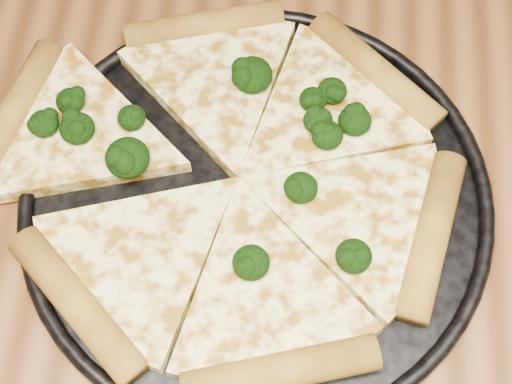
{
  "coord_description": "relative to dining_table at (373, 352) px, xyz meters",
  "views": [
    {
      "loc": [
        -0.08,
        -0.17,
        1.27
      ],
      "look_at": [
        -0.1,
        0.08,
        0.77
      ],
      "focal_mm": 52.79,
      "sensor_mm": 36.0,
      "label": 1
    }
  ],
  "objects": [
    {
      "name": "broccoli_florets",
      "position": [
        -0.13,
        0.12,
        0.12
      ],
      "size": [
        0.27,
        0.19,
        0.03
      ],
      "color": "black",
      "rests_on": "pizza"
    },
    {
      "name": "dining_table",
      "position": [
        0.0,
        0.0,
        0.0
      ],
      "size": [
        1.2,
        0.9,
        0.75
      ],
      "color": "brown",
      "rests_on": "ground"
    },
    {
      "name": "pizza_pan",
      "position": [
        -0.1,
        0.08,
        0.1
      ],
      "size": [
        0.36,
        0.36,
        0.02
      ],
      "color": "black",
      "rests_on": "dining_table"
    },
    {
      "name": "pizza",
      "position": [
        -0.13,
        0.1,
        0.11
      ],
      "size": [
        0.38,
        0.35,
        0.03
      ],
      "rotation": [
        0.0,
        0.0,
        0.29
      ],
      "color": "#FFFB9C",
      "rests_on": "pizza_pan"
    }
  ]
}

